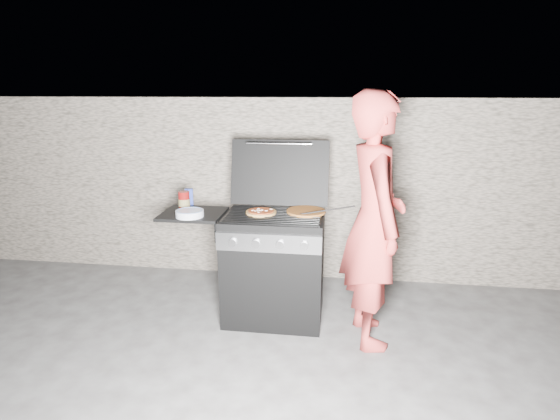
# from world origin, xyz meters

# --- Properties ---
(ground) EXTENTS (50.00, 50.00, 0.00)m
(ground) POSITION_xyz_m (0.00, 0.00, 0.00)
(ground) COLOR #403E3B
(stone_wall) EXTENTS (8.00, 0.35, 1.80)m
(stone_wall) POSITION_xyz_m (0.00, 1.05, 0.90)
(stone_wall) COLOR #A39281
(stone_wall) RESTS_ON ground
(gas_grill) EXTENTS (1.34, 0.79, 0.91)m
(gas_grill) POSITION_xyz_m (-0.25, 0.00, 0.46)
(gas_grill) COLOR black
(gas_grill) RESTS_ON ground
(pizza_topped) EXTENTS (0.28, 0.28, 0.03)m
(pizza_topped) POSITION_xyz_m (-0.11, 0.02, 0.92)
(pizza_topped) COLOR gold
(pizza_topped) RESTS_ON gas_grill
(pizza_plain) EXTENTS (0.35, 0.35, 0.02)m
(pizza_plain) POSITION_xyz_m (0.25, 0.10, 0.92)
(pizza_plain) COLOR #CB7831
(pizza_plain) RESTS_ON gas_grill
(sauce_jar) EXTENTS (0.10, 0.10, 0.14)m
(sauce_jar) POSITION_xyz_m (-0.78, 0.12, 0.97)
(sauce_jar) COLOR maroon
(sauce_jar) RESTS_ON gas_grill
(blue_carton) EXTENTS (0.08, 0.06, 0.14)m
(blue_carton) POSITION_xyz_m (-0.78, 0.23, 0.97)
(blue_carton) COLOR navy
(blue_carton) RESTS_ON gas_grill
(plate_stack) EXTENTS (0.29, 0.29, 0.05)m
(plate_stack) POSITION_xyz_m (-0.66, -0.12, 0.93)
(plate_stack) COLOR silver
(plate_stack) RESTS_ON gas_grill
(person) EXTENTS (0.57, 0.76, 1.88)m
(person) POSITION_xyz_m (0.77, -0.19, 0.94)
(person) COLOR #C23B36
(person) RESTS_ON ground
(tongs) EXTENTS (0.49, 0.05, 0.10)m
(tongs) POSITION_xyz_m (0.39, 0.00, 0.96)
(tongs) COLOR black
(tongs) RESTS_ON gas_grill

